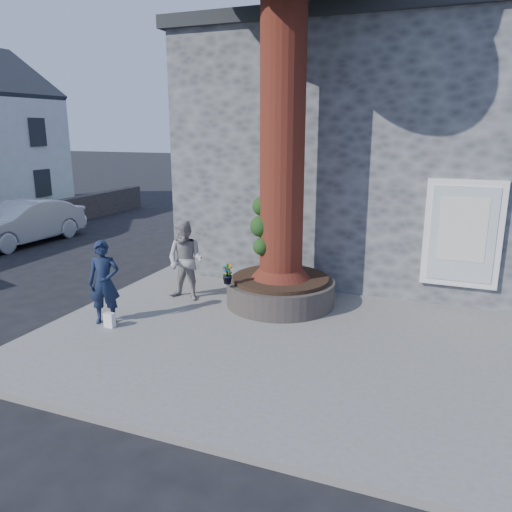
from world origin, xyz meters
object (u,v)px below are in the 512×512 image
at_px(man, 104,282).
at_px(woman, 185,261).
at_px(car_silver, 23,223).
at_px(planter, 280,291).

distance_m(man, woman, 1.94).
distance_m(man, car_silver, 8.80).
xyz_separation_m(man, woman, (0.76, 1.78, 0.06)).
height_order(planter, man, man).
xyz_separation_m(woman, car_silver, (-8.01, 3.20, -0.28)).
bearing_deg(car_silver, man, -32.17).
bearing_deg(man, planter, 14.30).
relative_size(man, woman, 0.93).
bearing_deg(man, car_silver, 120.69).
bearing_deg(car_silver, woman, -19.46).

